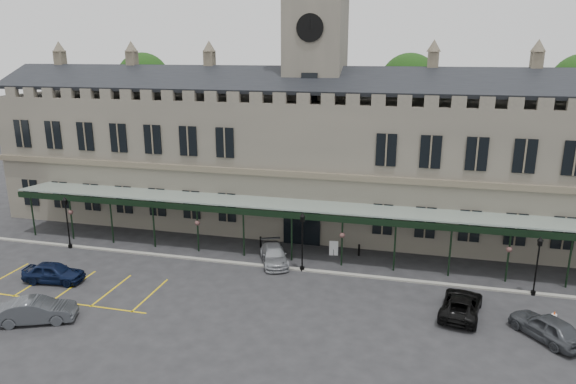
% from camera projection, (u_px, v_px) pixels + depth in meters
% --- Properties ---
extents(ground, '(140.00, 140.00, 0.00)m').
position_uv_depth(ground, '(266.00, 302.00, 34.29)').
color(ground, '#232326').
extents(station_building, '(60.00, 10.36, 17.30)m').
position_uv_depth(station_building, '(314.00, 159.00, 47.44)').
color(station_building, '#5F5A4F').
rests_on(station_building, ground).
extents(clock_tower, '(5.60, 5.60, 24.80)m').
position_uv_depth(clock_tower, '(315.00, 86.00, 45.75)').
color(clock_tower, '#5F5A4F').
rests_on(clock_tower, ground).
extents(canopy, '(50.00, 4.10, 4.30)m').
position_uv_depth(canopy, '(292.00, 231.00, 40.63)').
color(canopy, '#8C9E93').
rests_on(canopy, ground).
extents(kerb, '(60.00, 0.40, 0.12)m').
position_uv_depth(kerb, '(286.00, 268.00, 39.42)').
color(kerb, gray).
rests_on(kerb, ground).
extents(parking_markings, '(16.00, 6.00, 0.01)m').
position_uv_depth(parking_markings, '(70.00, 289.00, 36.16)').
color(parking_markings, gold).
rests_on(parking_markings, ground).
extents(tree_behind_left, '(6.00, 6.00, 16.00)m').
position_uv_depth(tree_behind_left, '(144.00, 81.00, 59.39)').
color(tree_behind_left, '#332314').
rests_on(tree_behind_left, ground).
extents(tree_behind_mid, '(6.00, 6.00, 16.00)m').
position_uv_depth(tree_behind_mid, '(409.00, 85.00, 52.38)').
color(tree_behind_mid, '#332314').
rests_on(tree_behind_mid, ground).
extents(lamp_post_left, '(0.43, 0.43, 4.53)m').
position_uv_depth(lamp_post_left, '(67.00, 218.00, 42.92)').
color(lamp_post_left, black).
rests_on(lamp_post_left, ground).
extents(lamp_post_mid, '(0.44, 0.44, 4.65)m').
position_uv_depth(lamp_post_mid, '(302.00, 237.00, 38.38)').
color(lamp_post_mid, black).
rests_on(lamp_post_mid, ground).
extents(lamp_post_right, '(0.40, 0.40, 4.26)m').
position_uv_depth(lamp_post_right, '(538.00, 261.00, 34.57)').
color(lamp_post_right, black).
rests_on(lamp_post_right, ground).
extents(traffic_cone, '(0.47, 0.47, 0.75)m').
position_uv_depth(traffic_cone, '(554.00, 317.00, 31.62)').
color(traffic_cone, '#F74907').
rests_on(traffic_cone, ground).
extents(sign_board, '(0.72, 0.15, 1.24)m').
position_uv_depth(sign_board, '(334.00, 248.00, 41.86)').
color(sign_board, black).
rests_on(sign_board, ground).
extents(bollard_left, '(0.17, 0.17, 0.96)m').
position_uv_depth(bollard_left, '(261.00, 242.00, 43.58)').
color(bollard_left, black).
rests_on(bollard_left, ground).
extents(bollard_right, '(0.17, 0.17, 0.97)m').
position_uv_depth(bollard_right, '(359.00, 250.00, 41.83)').
color(bollard_right, black).
rests_on(bollard_right, ground).
extents(car_left_a, '(4.50, 2.20, 1.48)m').
position_uv_depth(car_left_a, '(54.00, 272.00, 37.01)').
color(car_left_a, black).
rests_on(car_left_a, ground).
extents(car_left_b, '(4.88, 3.30, 1.52)m').
position_uv_depth(car_left_b, '(36.00, 311.00, 31.54)').
color(car_left_b, '#3C3F44').
rests_on(car_left_b, ground).
extents(car_taxi, '(3.57, 5.02, 1.35)m').
position_uv_depth(car_taxi, '(274.00, 255.00, 40.36)').
color(car_taxi, '#95979C').
rests_on(car_taxi, ground).
extents(car_van, '(3.17, 5.29, 1.37)m').
position_uv_depth(car_van, '(461.00, 304.00, 32.47)').
color(car_van, black).
rests_on(car_van, ground).
extents(car_right_a, '(4.20, 4.60, 1.52)m').
position_uv_depth(car_right_a, '(547.00, 327.00, 29.68)').
color(car_right_a, '#3C3F44').
rests_on(car_right_a, ground).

